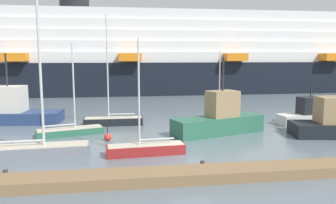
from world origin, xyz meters
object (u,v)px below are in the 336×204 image
object	(u,v)px
sailboat_4	(113,120)
sailboat_0	(215,120)
cruise_ship	(176,58)
sailboat_2	(146,148)
fishing_boat_0	(12,110)
channel_buoy_0	(108,137)
fishing_boat_2	(219,119)
sailboat_3	(35,148)
sailboat_1	(70,130)
fishing_boat_1	(308,115)

from	to	relation	value
sailboat_4	sailboat_0	bearing A→B (deg)	176.99
sailboat_4	cruise_ship	world-z (taller)	cruise_ship
sailboat_2	fishing_boat_0	size ratio (longest dim) A/B	0.82
channel_buoy_0	fishing_boat_2	bearing A→B (deg)	6.97
sailboat_0	sailboat_3	xyz separation A→B (m)	(-14.69, -8.60, 0.17)
sailboat_1	fishing_boat_0	xyz separation A→B (m)	(-6.30, 6.01, 0.83)
sailboat_2	channel_buoy_0	xyz separation A→B (m)	(-2.63, 4.10, -0.15)
sailboat_1	sailboat_3	xyz separation A→B (m)	(-1.42, -5.61, 0.13)
channel_buoy_0	fishing_boat_0	bearing A→B (deg)	138.49
cruise_ship	sailboat_3	bearing A→B (deg)	-112.33
sailboat_0	fishing_boat_1	bearing A→B (deg)	-10.70
sailboat_0	channel_buoy_0	xyz separation A→B (m)	(-10.13, -5.33, -0.04)
sailboat_0	sailboat_4	world-z (taller)	sailboat_4
sailboat_1	cruise_ship	world-z (taller)	cruise_ship
fishing_boat_0	cruise_ship	xyz separation A→B (m)	(20.53, 26.43, 4.93)
sailboat_4	fishing_boat_1	xyz separation A→B (m)	(18.40, -2.20, 0.41)
channel_buoy_0	fishing_boat_1	bearing A→B (deg)	11.11
fishing_boat_0	fishing_boat_1	bearing A→B (deg)	176.10
cruise_ship	sailboat_4	bearing A→B (deg)	-110.37
fishing_boat_1	fishing_boat_2	bearing A→B (deg)	-170.14
sailboat_3	fishing_boat_0	world-z (taller)	sailboat_3
sailboat_4	fishing_boat_0	bearing A→B (deg)	-14.07
channel_buoy_0	cruise_ship	xyz separation A→B (m)	(11.09, 34.79, 5.85)
sailboat_0	sailboat_3	bearing A→B (deg)	-149.46
sailboat_2	fishing_boat_1	distance (m)	17.90
fishing_boat_2	sailboat_2	bearing A→B (deg)	-160.33
sailboat_1	channel_buoy_0	size ratio (longest dim) A/B	5.94
fishing_boat_0	channel_buoy_0	distance (m)	12.64
fishing_boat_0	fishing_boat_2	distance (m)	20.01
sailboat_0	fishing_boat_1	size ratio (longest dim) A/B	1.22
sailboat_2	cruise_ship	world-z (taller)	cruise_ship
sailboat_0	fishing_boat_0	xyz separation A→B (m)	(-19.57, 3.02, 0.88)
sailboat_3	cruise_ship	xyz separation A→B (m)	(15.65, 38.05, 5.64)
fishing_boat_2	sailboat_3	bearing A→B (deg)	178.92
sailboat_4	cruise_ship	xyz separation A→B (m)	(10.75, 28.91, 5.63)
fishing_boat_0	fishing_boat_2	world-z (taller)	fishing_boat_0
sailboat_2	fishing_boat_2	size ratio (longest dim) A/B	0.91
sailboat_0	sailboat_4	size ratio (longest dim) A/B	0.68
sailboat_3	cruise_ship	size ratio (longest dim) A/B	0.10
channel_buoy_0	cruise_ship	world-z (taller)	cruise_ship
sailboat_0	sailboat_3	size ratio (longest dim) A/B	0.70
sailboat_3	fishing_boat_1	world-z (taller)	sailboat_3
sailboat_3	sailboat_4	world-z (taller)	sailboat_4
sailboat_2	channel_buoy_0	distance (m)	4.87
sailboat_1	fishing_boat_1	size ratio (longest dim) A/B	1.32
fishing_boat_2	fishing_boat_0	bearing A→B (deg)	140.07
fishing_boat_1	channel_buoy_0	bearing A→B (deg)	-174.04
fishing_boat_1	channel_buoy_0	size ratio (longest dim) A/B	4.51
sailboat_0	channel_buoy_0	world-z (taller)	sailboat_0
sailboat_1	channel_buoy_0	bearing A→B (deg)	-52.92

